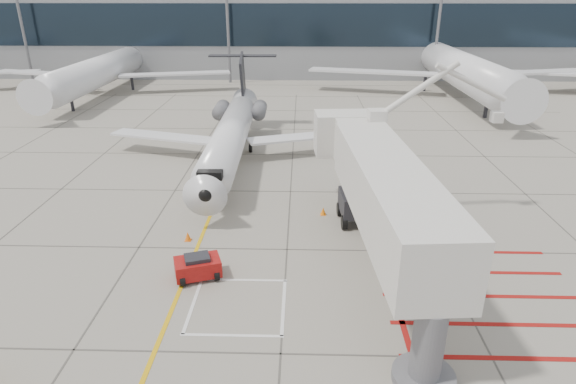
{
  "coord_description": "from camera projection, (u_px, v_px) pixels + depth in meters",
  "views": [
    {
      "loc": [
        0.69,
        -18.48,
        12.83
      ],
      "look_at": [
        0.0,
        6.0,
        2.5
      ],
      "focal_mm": 30.0,
      "sensor_mm": 36.0,
      "label": 1
    }
  ],
  "objects": [
    {
      "name": "ground_plane",
      "position": [
        284.0,
        293.0,
        22.03
      ],
      "size": [
        260.0,
        260.0,
        0.0
      ],
      "primitive_type": "plane",
      "color": "gray",
      "rests_on": "ground"
    },
    {
      "name": "regional_jet",
      "position": [
        226.0,
        126.0,
        35.42
      ],
      "size": [
        22.14,
        27.69,
        7.15
      ],
      "primitive_type": null,
      "rotation": [
        0.0,
        0.0,
        0.02
      ],
      "color": "white",
      "rests_on": "ground_plane"
    },
    {
      "name": "jet_bridge",
      "position": [
        388.0,
        205.0,
        21.72
      ],
      "size": [
        10.56,
        19.97,
        7.74
      ],
      "primitive_type": null,
      "rotation": [
        0.0,
        0.0,
        0.07
      ],
      "color": "silver",
      "rests_on": "ground_plane"
    },
    {
      "name": "pushback_tug",
      "position": [
        198.0,
        266.0,
        23.0
      ],
      "size": [
        2.45,
        1.96,
        1.25
      ],
      "primitive_type": null,
      "rotation": [
        0.0,
        0.0,
        0.33
      ],
      "color": "#9E100F",
      "rests_on": "ground_plane"
    },
    {
      "name": "baggage_cart",
      "position": [
        390.0,
        216.0,
        28.14
      ],
      "size": [
        2.05,
        1.59,
        1.14
      ],
      "primitive_type": null,
      "rotation": [
        0.0,
        0.0,
        0.27
      ],
      "color": "#595A5E",
      "rests_on": "ground_plane"
    },
    {
      "name": "ground_power_unit",
      "position": [
        402.0,
        219.0,
        26.7
      ],
      "size": [
        2.76,
        1.67,
        2.14
      ],
      "primitive_type": null,
      "rotation": [
        0.0,
        0.0,
        -0.04
      ],
      "color": "silver",
      "rests_on": "ground_plane"
    },
    {
      "name": "cone_nose",
      "position": [
        188.0,
        236.0,
        26.56
      ],
      "size": [
        0.37,
        0.37,
        0.51
      ],
      "primitive_type": "cone",
      "color": "orange",
      "rests_on": "ground_plane"
    },
    {
      "name": "cone_side",
      "position": [
        323.0,
        211.0,
        29.59
      ],
      "size": [
        0.35,
        0.35,
        0.49
      ],
      "primitive_type": "cone",
      "color": "orange",
      "rests_on": "ground_plane"
    },
    {
      "name": "terminal_building",
      "position": [
        356.0,
        26.0,
        83.52
      ],
      "size": [
        180.0,
        28.0,
        14.0
      ],
      "primitive_type": "cube",
      "color": "gray",
      "rests_on": "ground_plane"
    },
    {
      "name": "terminal_glass_band",
      "position": [
        366.0,
        25.0,
        70.19
      ],
      "size": [
        180.0,
        0.1,
        6.0
      ],
      "primitive_type": "cube",
      "color": "black",
      "rests_on": "ground_plane"
    },
    {
      "name": "bg_aircraft_b",
      "position": [
        103.0,
        51.0,
        62.94
      ],
      "size": [
        32.72,
        36.35,
        10.91
      ],
      "primitive_type": null,
      "color": "silver",
      "rests_on": "ground_plane"
    },
    {
      "name": "bg_aircraft_c",
      "position": [
        458.0,
        45.0,
        61.41
      ],
      "size": [
        37.9,
        42.11,
        12.63
      ],
      "primitive_type": null,
      "color": "silver",
      "rests_on": "ground_plane"
    }
  ]
}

